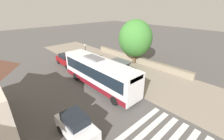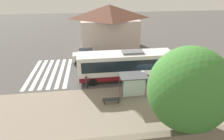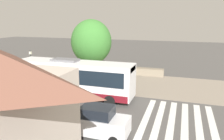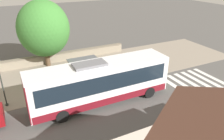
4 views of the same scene
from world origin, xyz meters
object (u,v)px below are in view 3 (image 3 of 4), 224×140
(pedestrian, at_px, (127,87))
(parked_car_far_lane, at_px, (99,122))
(bus_shelter, at_px, (90,68))
(parked_car_behind_bus, at_px, (0,78))
(bus, at_px, (74,78))
(street_lamp_near, at_px, (31,63))
(shade_tree, at_px, (91,42))
(bench, at_px, (113,81))

(pedestrian, xyz_separation_m, parked_car_far_lane, (7.76, 0.13, 0.01))
(bus_shelter, bearing_deg, parked_car_behind_bus, -71.00)
(pedestrian, distance_m, parked_car_behind_bus, 14.69)
(bus, bearing_deg, street_lamp_near, -112.11)
(shade_tree, bearing_deg, bus, 13.82)
(pedestrian, distance_m, parked_car_far_lane, 7.76)
(parked_car_far_lane, bearing_deg, street_lamp_near, -126.56)
(pedestrian, relative_size, parked_car_behind_bus, 0.36)
(street_lamp_near, xyz_separation_m, parked_car_far_lane, (9.09, 12.25, -1.37))
(pedestrian, distance_m, bench, 4.30)
(shade_tree, bearing_deg, pedestrian, 41.73)
(bus_shelter, relative_size, parked_car_behind_bus, 0.62)
(pedestrian, relative_size, parked_car_far_lane, 0.42)
(bench, bearing_deg, parked_car_behind_bus, -69.75)
(bus, relative_size, bus_shelter, 4.07)
(street_lamp_near, distance_m, parked_car_far_lane, 15.32)
(pedestrian, height_order, parked_car_behind_bus, parked_car_behind_bus)
(pedestrian, height_order, bench, pedestrian)
(bus_shelter, distance_m, shade_tree, 6.77)
(street_lamp_near, bearing_deg, bench, 102.44)
(bus_shelter, relative_size, bench, 1.59)
(pedestrian, bearing_deg, parked_car_behind_bus, -85.98)
(parked_car_behind_bus, height_order, parked_car_far_lane, parked_car_far_lane)
(bus, relative_size, pedestrian, 7.07)
(bus, distance_m, bus_shelter, 3.91)
(bus, height_order, parked_car_far_lane, bus)
(parked_car_behind_bus, bearing_deg, parked_car_far_lane, 65.51)
(bus, xyz_separation_m, bus_shelter, (-3.90, -0.07, 0.15))
(bus, xyz_separation_m, bench, (-5.05, 2.38, -1.45))
(parked_car_far_lane, bearing_deg, bus, -140.70)
(pedestrian, relative_size, street_lamp_near, 0.42)
(pedestrian, distance_m, street_lamp_near, 12.28)
(bench, bearing_deg, bus, -25.27)
(bus, bearing_deg, parked_car_behind_bus, -93.39)
(shade_tree, xyz_separation_m, parked_car_far_lane, (15.98, 7.46, -3.41))
(parked_car_behind_bus, bearing_deg, street_lamp_near, 133.03)
(bus_shelter, distance_m, bench, 3.14)
(street_lamp_near, bearing_deg, pedestrian, 83.77)
(bench, bearing_deg, shade_tree, -134.87)
(bus_shelter, height_order, street_lamp_near, street_lamp_near)
(pedestrian, bearing_deg, bench, -143.67)
(shade_tree, bearing_deg, bus_shelter, 21.62)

